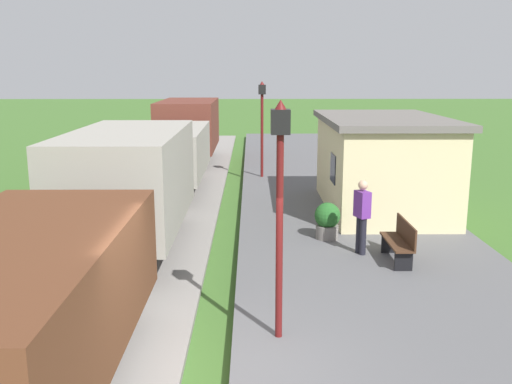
% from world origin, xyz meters
% --- Properties ---
extents(platform_slab, '(6.00, 60.00, 0.25)m').
position_xyz_m(platform_slab, '(3.20, 0.00, 0.12)').
color(platform_slab, '#565659').
rests_on(platform_slab, ground).
extents(rail_near, '(0.07, 60.00, 0.14)m').
position_xyz_m(rail_near, '(-1.68, 0.00, 0.19)').
color(rail_near, slate).
rests_on(rail_near, track_ballast).
extents(freight_train, '(2.50, 26.00, 2.72)m').
position_xyz_m(freight_train, '(-2.40, 9.74, 1.55)').
color(freight_train, brown).
rests_on(freight_train, rail_near).
extents(station_hut, '(3.50, 5.80, 2.78)m').
position_xyz_m(station_hut, '(4.40, 9.44, 1.65)').
color(station_hut, beige).
rests_on(station_hut, platform_slab).
extents(bench_near_hut, '(0.42, 1.50, 0.91)m').
position_xyz_m(bench_near_hut, '(3.76, 4.63, 0.72)').
color(bench_near_hut, '#422819').
rests_on(bench_near_hut, platform_slab).
extents(person_waiting, '(0.36, 0.44, 1.71)m').
position_xyz_m(person_waiting, '(3.01, 5.17, 1.18)').
color(person_waiting, black).
rests_on(person_waiting, platform_slab).
extents(potted_planter, '(0.64, 0.64, 0.92)m').
position_xyz_m(potted_planter, '(2.39, 6.35, 0.72)').
color(potted_planter, slate).
rests_on(potted_planter, platform_slab).
extents(lamp_post_near, '(0.28, 0.28, 3.70)m').
position_xyz_m(lamp_post_near, '(0.93, 1.08, 2.80)').
color(lamp_post_near, '#591414').
rests_on(lamp_post_near, platform_slab).
extents(lamp_post_far, '(0.28, 0.28, 3.70)m').
position_xyz_m(lamp_post_far, '(0.93, 14.71, 2.80)').
color(lamp_post_far, '#591414').
rests_on(lamp_post_far, platform_slab).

